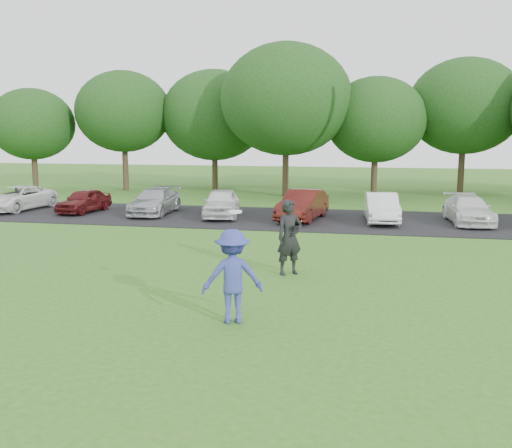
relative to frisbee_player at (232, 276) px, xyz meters
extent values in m
plane|color=#31661D|center=(-0.35, 0.48, -0.92)|extent=(100.00, 100.00, 0.00)
cube|color=black|center=(-0.35, 13.48, -0.91)|extent=(32.00, 6.50, 0.03)
imported|color=#363F9A|center=(0.00, 0.00, 0.00)|extent=(1.35, 1.04, 1.84)
cylinder|color=white|center=(0.04, 0.06, 1.25)|extent=(0.27, 0.27, 0.05)
imported|color=black|center=(0.53, 3.98, 0.06)|extent=(0.85, 0.81, 1.96)
cube|color=black|center=(0.71, 3.80, 0.35)|extent=(0.17, 0.16, 0.10)
imported|color=white|center=(-13.76, 13.41, -0.33)|extent=(2.22, 4.20, 1.13)
imported|color=#541214|center=(-10.34, 13.38, -0.36)|extent=(1.59, 3.25, 1.07)
imported|color=#A5A8AC|center=(-6.98, 13.58, -0.33)|extent=(1.74, 3.95, 1.13)
imported|color=silver|center=(-3.80, 13.26, -0.28)|extent=(2.04, 3.77, 1.22)
imported|color=#4A1410|center=(-0.26, 13.15, -0.27)|extent=(1.93, 3.95, 1.25)
imported|color=white|center=(2.98, 13.25, -0.31)|extent=(1.49, 3.64, 1.17)
imported|color=silver|center=(6.40, 13.62, -0.34)|extent=(1.83, 3.89, 1.10)
cylinder|color=#38281C|center=(-18.35, 22.08, 0.18)|extent=(0.36, 0.36, 2.20)
ellipsoid|color=#214C19|center=(-18.35, 22.08, 3.23)|extent=(5.20, 5.20, 4.42)
cylinder|color=#38281C|center=(-12.85, 23.48, 0.43)|extent=(0.36, 0.36, 2.70)
ellipsoid|color=#214C19|center=(-12.85, 23.48, 4.01)|extent=(5.94, 5.94, 5.05)
cylinder|color=#38281C|center=(-7.35, 24.88, 0.18)|extent=(0.36, 0.36, 2.20)
ellipsoid|color=#214C19|center=(-7.35, 24.88, 3.78)|extent=(6.68, 6.68, 5.68)
cylinder|color=#38281C|center=(-2.35, 22.08, 0.43)|extent=(0.36, 0.36, 2.70)
ellipsoid|color=#214C19|center=(-2.35, 22.08, 4.56)|extent=(7.42, 7.42, 6.31)
cylinder|color=#38281C|center=(2.65, 23.48, 0.18)|extent=(0.36, 0.36, 2.20)
ellipsoid|color=#214C19|center=(2.65, 23.48, 3.44)|extent=(5.76, 5.76, 4.90)
cylinder|color=#38281C|center=(7.65, 24.88, 0.43)|extent=(0.36, 0.36, 2.70)
ellipsoid|color=#214C19|center=(7.65, 24.88, 4.22)|extent=(6.50, 6.50, 5.53)
camera|label=1|loc=(2.61, -10.39, 2.76)|focal=40.00mm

